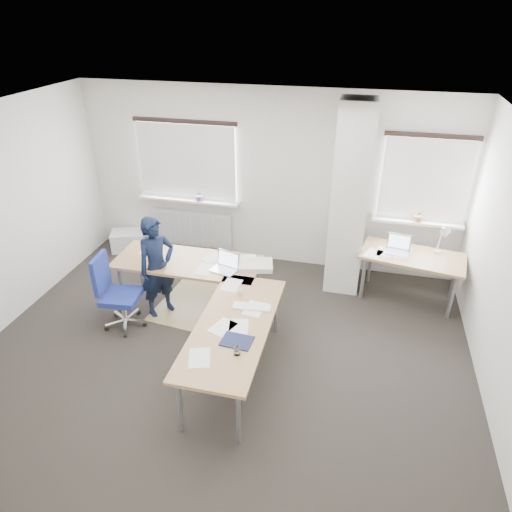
% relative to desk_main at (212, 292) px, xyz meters
% --- Properties ---
extents(ground, '(6.00, 6.00, 0.00)m').
position_rel_desk_main_xyz_m(ground, '(0.21, -0.31, -0.69)').
color(ground, '#282320').
rests_on(ground, ground).
extents(room_shell, '(6.04, 5.04, 2.82)m').
position_rel_desk_main_xyz_m(room_shell, '(0.39, 0.14, 1.05)').
color(room_shell, beige).
rests_on(room_shell, ground).
extents(floor_mat, '(1.56, 1.37, 0.01)m').
position_rel_desk_main_xyz_m(floor_mat, '(-0.27, 0.61, -0.69)').
color(floor_mat, '#968352').
rests_on(floor_mat, ground).
extents(white_crate, '(0.66, 0.56, 0.33)m').
position_rel_desk_main_xyz_m(white_crate, '(-2.22, 1.94, -0.53)').
color(white_crate, white).
rests_on(white_crate, ground).
extents(desk_main, '(2.41, 2.60, 0.96)m').
position_rel_desk_main_xyz_m(desk_main, '(0.00, 0.00, 0.00)').
color(desk_main, olive).
rests_on(desk_main, ground).
extents(desk_side, '(1.50, 0.93, 1.22)m').
position_rel_desk_main_xyz_m(desk_side, '(2.46, 1.49, -0.01)').
color(desk_side, olive).
rests_on(desk_side, ground).
extents(task_chair, '(0.57, 0.57, 1.05)m').
position_rel_desk_main_xyz_m(task_chair, '(-1.28, -0.07, -0.40)').
color(task_chair, navy).
rests_on(task_chair, ground).
extents(person, '(0.59, 0.63, 1.44)m').
position_rel_desk_main_xyz_m(person, '(-0.89, 0.35, 0.03)').
color(person, black).
rests_on(person, ground).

